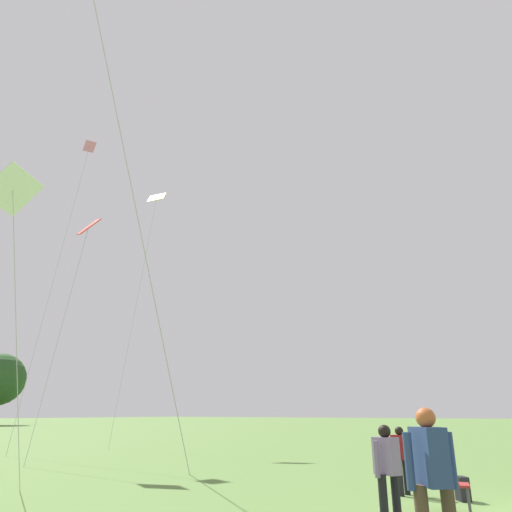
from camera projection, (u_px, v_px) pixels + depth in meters
name	position (u px, v px, depth m)	size (l,w,h in m)	color
person_tall_center	(401.00, 455.00, 9.95)	(0.48, 0.37, 1.35)	black
person_photographer	(387.00, 467.00, 7.14)	(0.49, 0.43, 1.45)	black
person_brown_coat	(432.00, 475.00, 5.21)	(0.49, 0.48, 1.69)	#473828
folding_chair	(448.00, 480.00, 8.21)	(0.58, 0.58, 0.86)	#4C4C51
backpack	(462.00, 489.00, 9.14)	(0.30, 0.20, 0.44)	black
small_kite_bird_shape	(13.00, 195.00, 11.00)	(2.10, 1.01, 7.08)	white
small_kite_diamond_red	(83.00, 170.00, 25.04)	(2.93, 1.19, 15.89)	pink
small_kite_box_yellow	(155.00, 205.00, 28.55)	(3.09, 1.41, 14.70)	yellow
small_kite_delta_white	(87.00, 232.00, 18.63)	(1.90, 1.35, 9.22)	red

